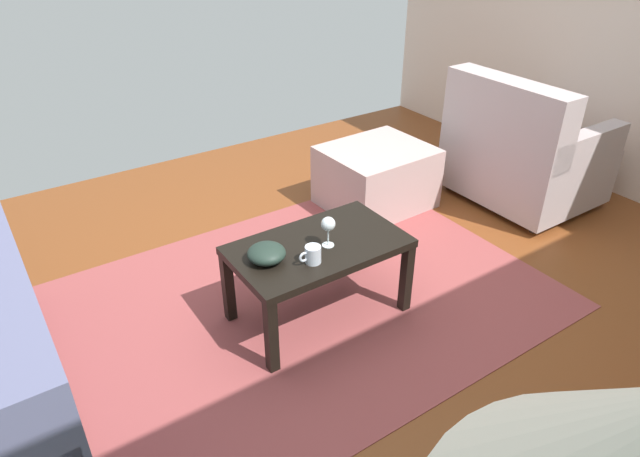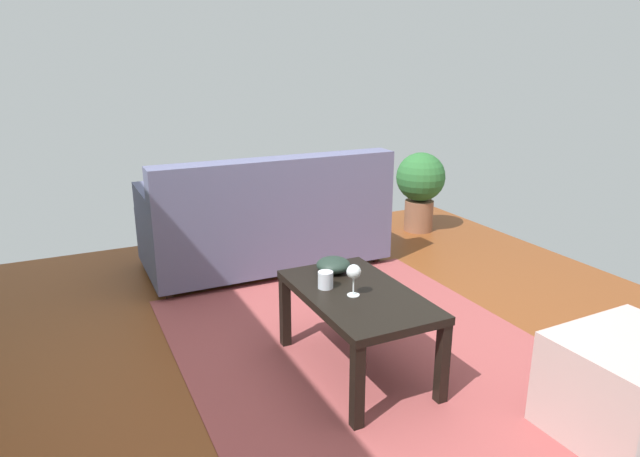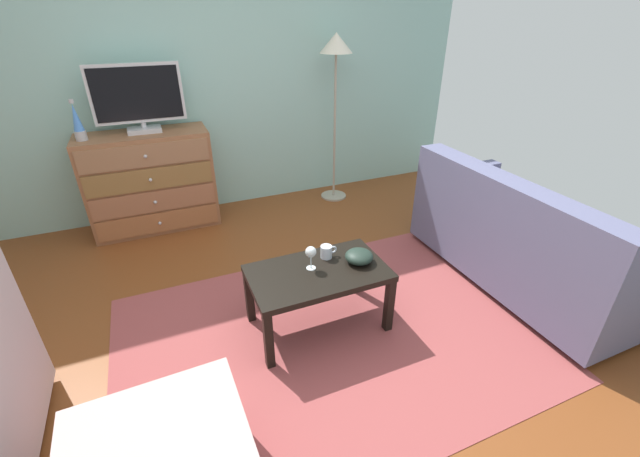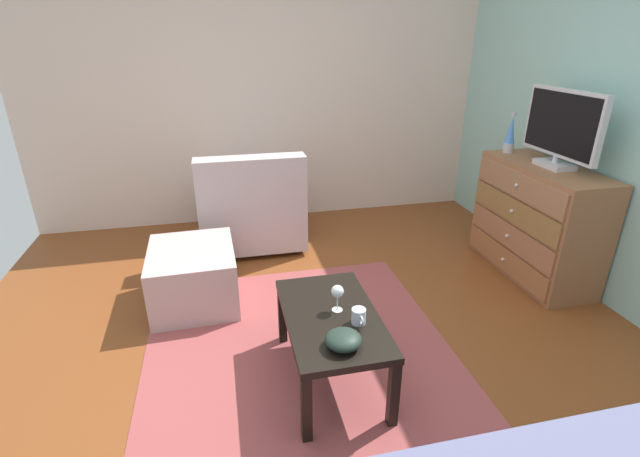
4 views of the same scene
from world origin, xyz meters
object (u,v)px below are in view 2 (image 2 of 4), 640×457
wine_glass (354,273)px  bowl_decorative (333,265)px  coffee_table (357,303)px  mug (325,280)px  couch_large (266,222)px  potted_plant (420,184)px

wine_glass → bowl_decorative: (0.31, -0.05, -0.08)m
coffee_table → mug: 0.19m
coffee_table → mug: mug is taller
bowl_decorative → mug: bearing=142.3°
mug → bowl_decorative: (0.17, -0.13, -0.00)m
coffee_table → couch_large: (1.61, -0.12, -0.03)m
bowl_decorative → potted_plant: potted_plant is taller
mug → coffee_table: bearing=-133.0°
wine_glass → couch_large: bearing=-5.6°
coffee_table → wine_glass: (-0.03, 0.04, 0.18)m
wine_glass → couch_large: size_ratio=0.09×
bowl_decorative → couch_large: (1.33, -0.11, -0.13)m
coffee_table → wine_glass: size_ratio=5.50×
mug → bowl_decorative: bearing=-37.7°
mug → couch_large: size_ratio=0.06×
mug → couch_large: bearing=-9.2°
mug → couch_large: couch_large is taller
bowl_decorative → couch_large: couch_large is taller
bowl_decorative → couch_large: 1.34m
couch_large → coffee_table: bearing=175.7°
potted_plant → wine_glass: bearing=137.6°
coffee_table → bowl_decorative: bearing=-2.2°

